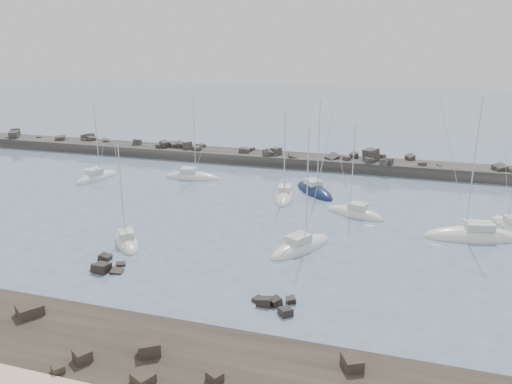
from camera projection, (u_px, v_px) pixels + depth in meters
ground at (180, 239)px, 56.87m from camera, size 400.00×400.00×0.00m
rock_shelf at (54, 350)px, 36.67m from camera, size 140.00×12.00×1.86m
rock_cluster_near at (106, 267)px, 49.61m from camera, size 4.13×3.85×1.42m
rock_cluster_far at (273, 306)px, 42.56m from camera, size 4.11×3.34×1.31m
breakwater at (231, 159)px, 93.55m from camera, size 115.00×6.98×5.26m
sailboat_2 at (97, 178)px, 81.26m from camera, size 4.58×8.95×13.66m
sailboat_3 at (192, 177)px, 81.66m from camera, size 9.39×3.68×14.49m
sailboat_4 at (127, 242)px, 55.83m from camera, size 6.62×7.33×12.10m
sailboat_5 at (284, 197)px, 71.66m from camera, size 4.07×8.90×13.62m
sailboat_6 at (301, 248)px, 54.29m from camera, size 6.93×9.18×14.23m
sailboat_7 at (314, 191)px, 74.14m from camera, size 8.20×9.12×14.94m
sailboat_8 at (355, 214)px, 64.68m from camera, size 8.32×4.99×12.71m
sailboat_9 at (510, 227)px, 60.36m from camera, size 4.87×7.12×11.00m
sailboat_10 at (473, 237)px, 57.22m from camera, size 11.51×5.74×17.34m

